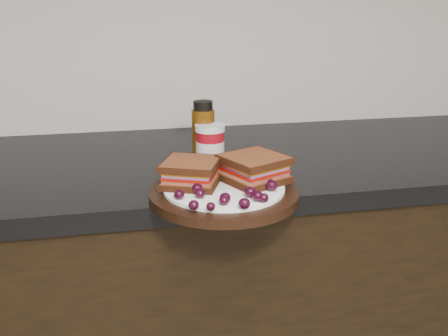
% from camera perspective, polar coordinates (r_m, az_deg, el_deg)
% --- Properties ---
extents(base_cabinets, '(3.96, 0.58, 0.86)m').
position_cam_1_polar(base_cabinets, '(1.40, -9.85, -17.93)').
color(base_cabinets, black).
rests_on(base_cabinets, ground_plane).
extents(countertop, '(3.98, 0.60, 0.04)m').
position_cam_1_polar(countertop, '(1.19, -11.01, -0.09)').
color(countertop, black).
rests_on(countertop, base_cabinets).
extents(plate, '(0.28, 0.28, 0.02)m').
position_cam_1_polar(plate, '(0.93, 0.00, -2.98)').
color(plate, black).
rests_on(plate, countertop).
extents(sandwich_left, '(0.13, 0.13, 0.05)m').
position_cam_1_polar(sandwich_left, '(0.93, -3.79, -0.52)').
color(sandwich_left, brown).
rests_on(sandwich_left, plate).
extents(sandwich_right, '(0.14, 0.14, 0.05)m').
position_cam_1_polar(sandwich_right, '(0.95, 3.47, -0.05)').
color(sandwich_right, brown).
rests_on(sandwich_right, plate).
extents(grape_0, '(0.02, 0.02, 0.02)m').
position_cam_1_polar(grape_0, '(0.87, -5.15, -3.03)').
color(grape_0, black).
rests_on(grape_0, plate).
extents(grape_1, '(0.02, 0.02, 0.02)m').
position_cam_1_polar(grape_1, '(0.87, -2.76, -2.92)').
color(grape_1, black).
rests_on(grape_1, plate).
extents(grape_2, '(0.02, 0.02, 0.02)m').
position_cam_1_polar(grape_2, '(0.82, -3.49, -4.24)').
color(grape_2, black).
rests_on(grape_2, plate).
extents(grape_3, '(0.02, 0.02, 0.01)m').
position_cam_1_polar(grape_3, '(0.82, -1.52, -4.41)').
color(grape_3, black).
rests_on(grape_3, plate).
extents(grape_4, '(0.02, 0.02, 0.02)m').
position_cam_1_polar(grape_4, '(0.85, 0.12, -3.43)').
color(grape_4, black).
rests_on(grape_4, plate).
extents(grape_5, '(0.02, 0.02, 0.02)m').
position_cam_1_polar(grape_5, '(0.84, 0.00, -3.74)').
color(grape_5, black).
rests_on(grape_5, plate).
extents(grape_6, '(0.02, 0.02, 0.02)m').
position_cam_1_polar(grape_6, '(0.83, 2.34, -4.07)').
color(grape_6, black).
rests_on(grape_6, plate).
extents(grape_7, '(0.02, 0.02, 0.02)m').
position_cam_1_polar(grape_7, '(0.85, 4.57, -3.41)').
color(grape_7, black).
rests_on(grape_7, plate).
extents(grape_8, '(0.02, 0.02, 0.02)m').
position_cam_1_polar(grape_8, '(0.86, 3.87, -3.23)').
color(grape_8, black).
rests_on(grape_8, plate).
extents(grape_9, '(0.02, 0.02, 0.02)m').
position_cam_1_polar(grape_9, '(0.87, 3.01, -2.76)').
color(grape_9, black).
rests_on(grape_9, plate).
extents(grape_10, '(0.02, 0.02, 0.02)m').
position_cam_1_polar(grape_10, '(0.91, 5.48, -2.01)').
color(grape_10, black).
rests_on(grape_10, plate).
extents(grape_11, '(0.02, 0.02, 0.01)m').
position_cam_1_polar(grape_11, '(0.93, 5.20, -1.75)').
color(grape_11, black).
rests_on(grape_11, plate).
extents(grape_12, '(0.02, 0.02, 0.02)m').
position_cam_1_polar(grape_12, '(0.92, 5.17, -1.71)').
color(grape_12, black).
rests_on(grape_12, plate).
extents(grape_13, '(0.02, 0.02, 0.02)m').
position_cam_1_polar(grape_13, '(0.97, 5.24, -0.91)').
color(grape_13, black).
rests_on(grape_13, plate).
extents(grape_14, '(0.02, 0.02, 0.02)m').
position_cam_1_polar(grape_14, '(0.98, 3.06, -0.54)').
color(grape_14, black).
rests_on(grape_14, plate).
extents(grape_15, '(0.02, 0.02, 0.02)m').
position_cam_1_polar(grape_15, '(0.96, 1.70, -0.87)').
color(grape_15, black).
rests_on(grape_15, plate).
extents(grape_16, '(0.02, 0.02, 0.02)m').
position_cam_1_polar(grape_16, '(0.97, -3.70, -0.72)').
color(grape_16, black).
rests_on(grape_16, plate).
extents(grape_17, '(0.02, 0.02, 0.02)m').
position_cam_1_polar(grape_17, '(0.94, -3.66, -1.28)').
color(grape_17, black).
rests_on(grape_17, plate).
extents(grape_18, '(0.02, 0.02, 0.02)m').
position_cam_1_polar(grape_18, '(0.93, -4.98, -1.36)').
color(grape_18, black).
rests_on(grape_18, plate).
extents(grape_19, '(0.02, 0.02, 0.02)m').
position_cam_1_polar(grape_19, '(0.92, -5.65, -1.72)').
color(grape_19, black).
rests_on(grape_19, plate).
extents(grape_20, '(0.02, 0.02, 0.02)m').
position_cam_1_polar(grape_20, '(0.89, -3.06, -2.33)').
color(grape_20, black).
rests_on(grape_20, plate).
extents(grape_21, '(0.02, 0.02, 0.02)m').
position_cam_1_polar(grape_21, '(0.94, -3.22, -1.29)').
color(grape_21, black).
rests_on(grape_21, plate).
extents(grape_22, '(0.02, 0.02, 0.01)m').
position_cam_1_polar(grape_22, '(0.93, -4.31, -1.64)').
color(grape_22, black).
rests_on(grape_22, plate).
extents(grape_23, '(0.02, 0.02, 0.02)m').
position_cam_1_polar(grape_23, '(0.92, -6.14, -1.80)').
color(grape_23, black).
rests_on(grape_23, plate).
extents(condiment_jar, '(0.07, 0.07, 0.10)m').
position_cam_1_polar(condiment_jar, '(1.11, -1.61, 2.56)').
color(condiment_jar, maroon).
rests_on(condiment_jar, countertop).
extents(oil_bottle, '(0.06, 0.06, 0.14)m').
position_cam_1_polar(oil_bottle, '(1.13, -2.38, 4.06)').
color(oil_bottle, '#482707').
rests_on(oil_bottle, countertop).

